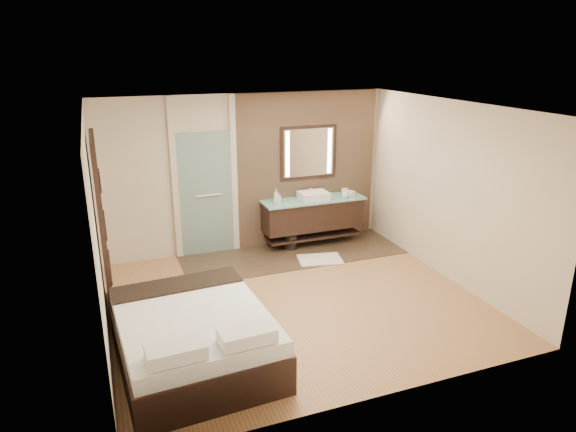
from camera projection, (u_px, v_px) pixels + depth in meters
name	position (u px, v px, depth m)	size (l,w,h in m)	color
floor	(295.00, 301.00, 7.25)	(5.00, 5.00, 0.00)	olive
tile_strip	(293.00, 254.00, 8.87)	(3.80, 1.30, 0.01)	#35271D
stone_wall	(307.00, 168.00, 9.16)	(2.60, 0.08, 2.70)	#A77E5F
vanity	(313.00, 214.00, 9.14)	(1.85, 0.55, 0.88)	black
mirror_unit	(308.00, 152.00, 9.02)	(1.06, 0.04, 0.96)	black
frosted_door	(205.00, 189.00, 8.60)	(1.10, 0.12, 2.70)	silver
shoji_partition	(103.00, 227.00, 6.59)	(0.06, 1.20, 2.40)	black
bed	(194.00, 337.00, 5.75)	(1.73, 2.11, 0.78)	black
bath_mat	(320.00, 259.00, 8.62)	(0.72, 0.50, 0.02)	silver
waste_bin	(291.00, 242.00, 9.07)	(0.23, 0.23, 0.28)	black
tissue_box	(350.00, 194.00, 9.18)	(0.12, 0.12, 0.10)	silver
soap_bottle_a	(276.00, 196.00, 8.81)	(0.09, 0.09, 0.24)	silver
soap_bottle_b	(278.00, 198.00, 8.82)	(0.08, 0.08, 0.17)	#B2B2B2
soap_bottle_c	(345.00, 194.00, 9.09)	(0.12, 0.12, 0.15)	silver
cup	(345.00, 191.00, 9.34)	(0.13, 0.13, 0.10)	white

